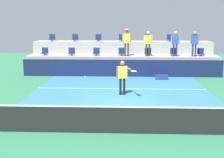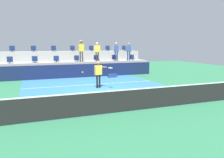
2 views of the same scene
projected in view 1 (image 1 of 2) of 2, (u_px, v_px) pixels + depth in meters
ground_plane at (121, 101)px, 13.32m from camera, size 40.00×40.00×0.00m
court_inner_paint at (121, 95)px, 14.30m from camera, size 9.00×10.00×0.01m
court_service_line at (121, 89)px, 15.67m from camera, size 9.00×0.06×0.00m
tennis_net at (119, 119)px, 9.30m from camera, size 10.48×0.08×1.07m
sponsor_backboard at (122, 68)px, 19.10m from camera, size 13.00×0.16×1.10m
seating_tier_lower at (122, 64)px, 20.36m from camera, size 13.00×1.80×1.25m
seating_tier_upper at (122, 55)px, 22.04m from camera, size 13.00×1.80×2.10m
stadium_chair_lower_far_left at (45, 52)px, 20.35m from camera, size 0.44×0.40×0.52m
stadium_chair_lower_left at (72, 52)px, 20.27m from camera, size 0.44×0.40×0.52m
stadium_chair_lower_mid_left at (96, 52)px, 20.20m from camera, size 0.44×0.40×0.52m
stadium_chair_lower_center at (122, 52)px, 20.13m from camera, size 0.44×0.40×0.52m
stadium_chair_lower_mid_right at (148, 52)px, 20.06m from camera, size 0.44×0.40×0.52m
stadium_chair_lower_right at (174, 53)px, 19.99m from camera, size 0.44×0.40×0.52m
stadium_chair_lower_far_right at (201, 53)px, 19.91m from camera, size 0.44×0.40×0.52m
stadium_chair_upper_far_left at (52, 38)px, 21.95m from camera, size 0.44×0.40×0.52m
stadium_chair_upper_left at (75, 38)px, 21.88m from camera, size 0.44×0.40×0.52m
stadium_chair_upper_mid_left at (98, 38)px, 21.81m from camera, size 0.44×0.40×0.52m
stadium_chair_upper_center at (122, 38)px, 21.73m from camera, size 0.44×0.40×0.52m
stadium_chair_upper_mid_right at (147, 38)px, 21.66m from camera, size 0.44×0.40×0.52m
stadium_chair_upper_right at (170, 38)px, 21.59m from camera, size 0.44×0.40×0.52m
stadium_chair_upper_far_right at (195, 39)px, 21.52m from camera, size 0.44×0.40×0.52m
tennis_player at (123, 74)px, 14.17m from camera, size 0.98×1.13×1.69m
spectator_with_hat at (127, 39)px, 19.56m from camera, size 0.62×0.49×1.84m
spectator_in_white at (148, 41)px, 19.53m from camera, size 0.59×0.24×1.67m
spectator_in_grey at (175, 41)px, 19.46m from camera, size 0.59×0.26×1.67m
spectator_leaning_on_rail at (194, 41)px, 19.41m from camera, size 0.58×0.26×1.65m
tennis_ball at (85, 77)px, 11.94m from camera, size 0.07×0.07×0.07m
equipment_bag at (162, 77)px, 18.13m from camera, size 0.76×0.28×0.30m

